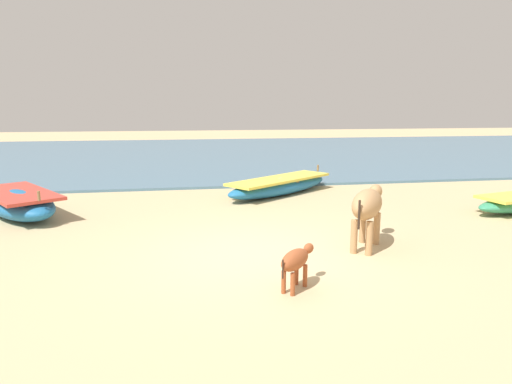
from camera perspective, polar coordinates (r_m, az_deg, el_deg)
ground at (r=7.66m, az=-0.42°, el=-7.88°), size 80.00×80.00×0.00m
sea_water at (r=23.46m, az=-6.81°, el=4.91°), size 60.00×20.00×0.08m
fishing_boat_1 at (r=12.65m, az=3.09°, el=0.86°), size 3.76×3.14×0.68m
fishing_boat_2 at (r=11.46m, az=-28.20°, el=-1.22°), size 2.74×3.27×0.78m
cow_adult_tan at (r=8.00m, az=14.17°, el=-1.73°), size 1.18×1.48×1.06m
calf_near_rust at (r=6.12m, az=5.16°, el=-8.79°), size 0.70×0.74×0.57m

